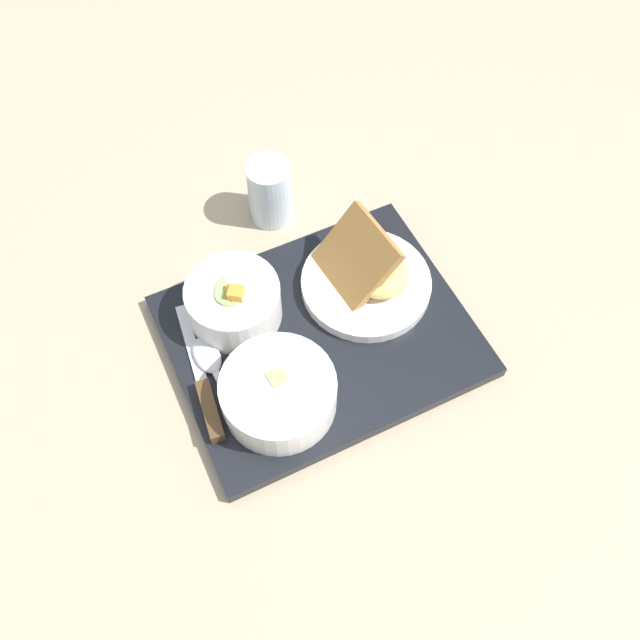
{
  "coord_description": "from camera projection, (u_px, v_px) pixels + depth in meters",
  "views": [
    {
      "loc": [
        -0.17,
        -0.4,
        0.77
      ],
      "look_at": [
        0.0,
        0.0,
        0.05
      ],
      "focal_mm": 38.0,
      "sensor_mm": 36.0,
      "label": 1
    }
  ],
  "objects": [
    {
      "name": "bowl_soup",
      "position": [
        278.0,
        392.0,
        0.79
      ],
      "size": [
        0.14,
        0.14,
        0.05
      ],
      "color": "white",
      "rests_on": "serving_tray"
    },
    {
      "name": "plate_main",
      "position": [
        367.0,
        277.0,
        0.89
      ],
      "size": [
        0.17,
        0.17,
        0.09
      ],
      "color": "white",
      "rests_on": "serving_tray"
    },
    {
      "name": "bowl_salad",
      "position": [
        234.0,
        300.0,
        0.86
      ],
      "size": [
        0.12,
        0.12,
        0.07
      ],
      "color": "white",
      "rests_on": "serving_tray"
    },
    {
      "name": "glass_water",
      "position": [
        270.0,
        195.0,
        0.96
      ],
      "size": [
        0.06,
        0.06,
        0.1
      ],
      "color": "silver",
      "rests_on": "ground_plane"
    },
    {
      "name": "serving_tray",
      "position": [
        320.0,
        335.0,
        0.88
      ],
      "size": [
        0.39,
        0.32,
        0.02
      ],
      "color": "black",
      "rests_on": "ground_plane"
    },
    {
      "name": "knife",
      "position": [
        207.0,
        398.0,
        0.81
      ],
      "size": [
        0.03,
        0.2,
        0.02
      ],
      "rotation": [
        0.0,
        0.0,
        1.51
      ],
      "color": "silver",
      "rests_on": "serving_tray"
    },
    {
      "name": "ground_plane",
      "position": [
        320.0,
        339.0,
        0.89
      ],
      "size": [
        4.0,
        4.0,
        0.0
      ],
      "primitive_type": "plane",
      "color": "tan"
    },
    {
      "name": "spoon",
      "position": [
        212.0,
        366.0,
        0.84
      ],
      "size": [
        0.04,
        0.14,
        0.01
      ],
      "rotation": [
        0.0,
        0.0,
        1.68
      ],
      "color": "silver",
      "rests_on": "serving_tray"
    }
  ]
}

